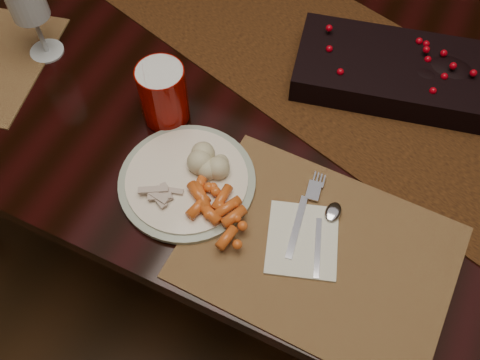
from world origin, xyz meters
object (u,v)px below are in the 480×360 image
at_px(mashed_potatoes, 211,159).
at_px(napkin, 302,240).
at_px(turkey_shreds, 159,191).
at_px(dining_table, 277,175).
at_px(placemat_main, 319,252).
at_px(wine_glass, 31,14).
at_px(centerpiece, 393,68).
at_px(baby_carrots, 214,209).
at_px(dinner_plate, 187,180).
at_px(red_cup, 163,94).

bearing_deg(mashed_potatoes, napkin, -16.49).
bearing_deg(napkin, mashed_potatoes, 145.38).
xyz_separation_m(turkey_shreds, napkin, (0.26, 0.03, -0.02)).
relative_size(dining_table, placemat_main, 4.13).
xyz_separation_m(mashed_potatoes, wine_glass, (-0.45, 0.12, 0.06)).
relative_size(dining_table, centerpiece, 4.73).
relative_size(placemat_main, baby_carrots, 3.75).
distance_m(dining_table, baby_carrots, 0.54).
bearing_deg(placemat_main, wine_glass, 166.47).
height_order(turkey_shreds, wine_glass, wine_glass).
bearing_deg(placemat_main, napkin, 170.13).
distance_m(dinner_plate, red_cup, 0.17).
bearing_deg(placemat_main, red_cup, 160.49).
relative_size(placemat_main, dinner_plate, 1.77).
distance_m(baby_carrots, wine_glass, 0.54).
bearing_deg(mashed_potatoes, dining_table, 82.58).
distance_m(dining_table, dinner_plate, 0.50).
height_order(dinner_plate, mashed_potatoes, mashed_potatoes).
xyz_separation_m(dining_table, napkin, (0.17, -0.33, 0.38)).
height_order(baby_carrots, red_cup, red_cup).
distance_m(dining_table, napkin, 0.53).
bearing_deg(dinner_plate, napkin, -4.23).
relative_size(placemat_main, red_cup, 3.56).
relative_size(dining_table, wine_glass, 8.79).
relative_size(centerpiece, red_cup, 3.10).
height_order(placemat_main, wine_glass, wine_glass).
bearing_deg(dining_table, dinner_plate, -101.64).
height_order(mashed_potatoes, turkey_shreds, mashed_potatoes).
bearing_deg(red_cup, dinner_plate, -47.33).
relative_size(placemat_main, mashed_potatoes, 5.41).
bearing_deg(dinner_plate, turkey_shreds, -119.13).
relative_size(dining_table, baby_carrots, 15.48).
bearing_deg(baby_carrots, mashed_potatoes, 119.79).
bearing_deg(red_cup, placemat_main, -20.91).
bearing_deg(mashed_potatoes, placemat_main, -15.76).
xyz_separation_m(baby_carrots, turkey_shreds, (-0.10, -0.01, -0.00)).
distance_m(baby_carrots, napkin, 0.16).
distance_m(baby_carrots, mashed_potatoes, 0.10).
relative_size(dinner_plate, mashed_potatoes, 3.05).
bearing_deg(dining_table, placemat_main, -59.29).
xyz_separation_m(placemat_main, turkey_shreds, (-0.29, -0.02, 0.02)).
bearing_deg(placemat_main, dining_table, 122.10).
xyz_separation_m(turkey_shreds, red_cup, (-0.08, 0.17, 0.04)).
bearing_deg(dining_table, wine_glass, -162.82).
bearing_deg(turkey_shreds, red_cup, 116.28).
bearing_deg(dinner_plate, baby_carrots, -27.49).
height_order(baby_carrots, napkin, baby_carrots).
bearing_deg(dining_table, napkin, -63.23).
distance_m(mashed_potatoes, napkin, 0.21).
bearing_deg(baby_carrots, napkin, 8.35).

